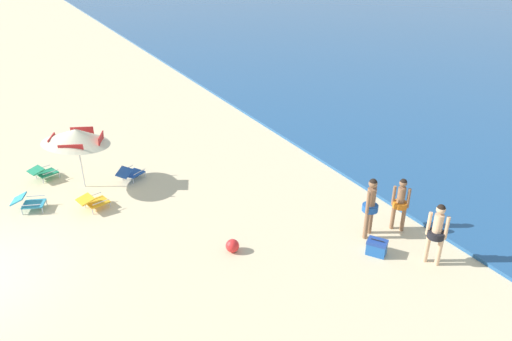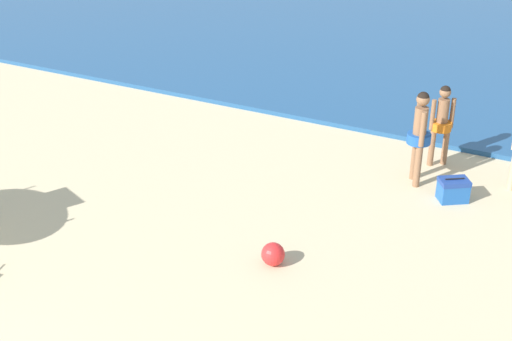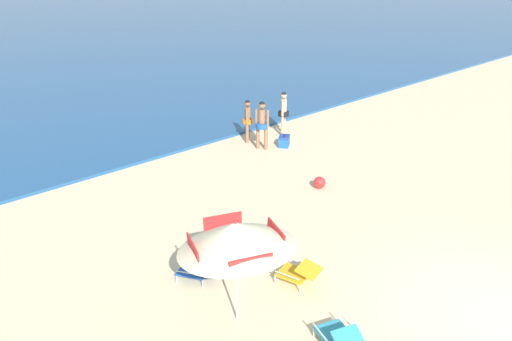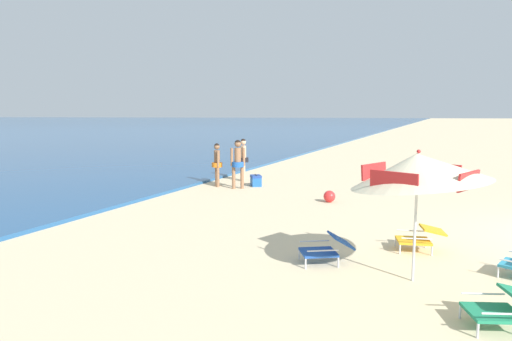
# 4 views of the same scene
# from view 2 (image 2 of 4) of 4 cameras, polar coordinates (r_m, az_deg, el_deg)

# --- Properties ---
(person_standing_beside) EXTENTS (0.39, 0.39, 1.58)m
(person_standing_beside) POSITION_cam_2_polar(r_m,az_deg,el_deg) (13.68, 14.56, 3.92)
(person_standing_beside) COLOR #8C6042
(person_standing_beside) RESTS_ON ground
(person_wading_in) EXTENTS (0.42, 0.47, 1.73)m
(person_wading_in) POSITION_cam_2_polar(r_m,az_deg,el_deg) (12.85, 12.87, 3.06)
(person_wading_in) COLOR #8C6042
(person_wading_in) RESTS_ON ground
(cooler_box) EXTENTS (0.61, 0.57, 0.43)m
(cooler_box) POSITION_cam_2_polar(r_m,az_deg,el_deg) (12.72, 15.41, -1.49)
(cooler_box) COLOR #1E56A8
(cooler_box) RESTS_ON ground
(beach_ball) EXTENTS (0.35, 0.35, 0.35)m
(beach_ball) POSITION_cam_2_polar(r_m,az_deg,el_deg) (10.58, 1.36, -6.67)
(beach_ball) COLOR red
(beach_ball) RESTS_ON ground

